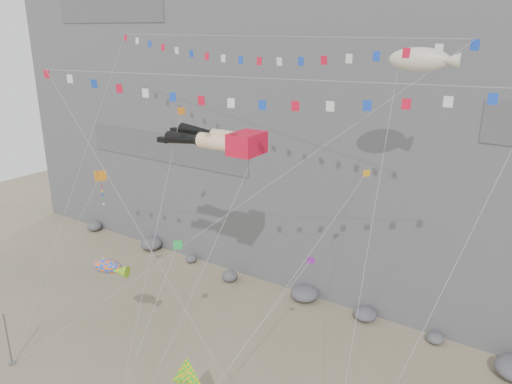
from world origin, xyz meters
TOP-DOWN VIEW (x-y plane):
  - cliff at (0.00, 32.00)m, footprint 80.00×28.00m
  - talus_boulders at (0.00, 17.00)m, footprint 60.00×3.00m
  - anchor_pole_left at (-13.83, -3.70)m, footprint 0.12×0.12m
  - legs_kite at (-1.49, 6.62)m, footprint 8.14×15.38m
  - flag_banner_upper at (-1.53, 10.31)m, footprint 30.76×16.67m
  - flag_banner_lower at (2.94, 3.57)m, footprint 28.62×9.59m
  - harlequin_kite at (-8.73, 2.09)m, footprint 6.27×6.87m
  - fish_windsock at (-7.26, 0.78)m, footprint 8.44×5.80m
  - delta_kite at (4.13, -3.72)m, footprint 4.35×4.22m
  - blimp_windsock at (10.13, 11.40)m, footprint 4.53×15.11m
  - small_kite_a at (-5.75, 7.41)m, footprint 6.43×14.75m
  - small_kite_b at (7.08, 3.67)m, footprint 6.02×9.34m
  - small_kite_c at (-0.92, 1.31)m, footprint 1.27×9.40m
  - small_kite_d at (7.89, 9.00)m, footprint 5.92×17.13m

SIDE VIEW (x-z plane):
  - talus_boulders at x=0.00m, z-range 0.00..1.20m
  - anchor_pole_left at x=-13.83m, z-range 0.00..4.36m
  - delta_kite at x=4.13m, z-range 2.37..11.08m
  - fish_windsock at x=-7.26m, z-range 2.46..13.87m
  - small_kite_b at x=7.08m, z-range 3.38..18.70m
  - small_kite_c at x=-0.92m, z-range 3.99..18.13m
  - harlequin_kite at x=-8.73m, z-range 6.06..22.37m
  - small_kite_d at x=7.89m, z-range 3.33..26.52m
  - legs_kite at x=-1.49m, z-range 5.96..27.95m
  - small_kite_a at x=-5.75m, z-range 6.10..29.92m
  - flag_banner_lower at x=2.94m, z-range 9.36..33.73m
  - blimp_windsock at x=10.13m, z-range 9.14..35.61m
  - flag_banner_upper at x=-1.53m, z-range 8.62..38.68m
  - cliff at x=0.00m, z-range 0.00..50.00m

